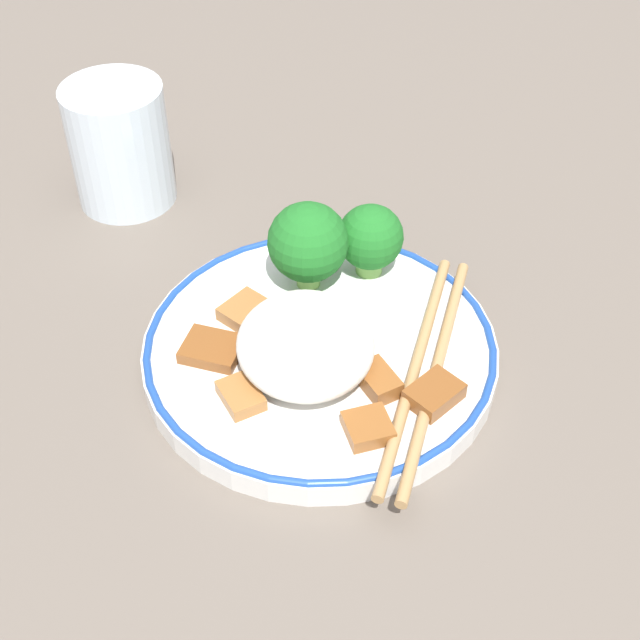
{
  "coord_description": "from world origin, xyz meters",
  "views": [
    {
      "loc": [
        -0.39,
        0.05,
        0.41
      ],
      "look_at": [
        0.0,
        0.0,
        0.04
      ],
      "focal_mm": 50.0,
      "sensor_mm": 36.0,
      "label": 1
    }
  ],
  "objects_px": {
    "broccoli_back_center": "(314,242)",
    "broccoli_back_left": "(370,238)",
    "plate": "(320,350)",
    "drinking_glass": "(120,145)",
    "chopsticks": "(426,368)"
  },
  "relations": [
    {
      "from": "broccoli_back_left",
      "to": "plate",
      "type": "bearing_deg",
      "value": 146.82
    },
    {
      "from": "drinking_glass",
      "to": "broccoli_back_left",
      "type": "bearing_deg",
      "value": -128.52
    },
    {
      "from": "plate",
      "to": "drinking_glass",
      "type": "relative_size",
      "value": 2.37
    },
    {
      "from": "broccoli_back_left",
      "to": "drinking_glass",
      "type": "xyz_separation_m",
      "value": [
        0.13,
        0.17,
        0.0
      ]
    },
    {
      "from": "plate",
      "to": "broccoli_back_center",
      "type": "bearing_deg",
      "value": -4.1
    },
    {
      "from": "plate",
      "to": "broccoli_back_center",
      "type": "xyz_separation_m",
      "value": [
        0.06,
        -0.0,
        0.04
      ]
    },
    {
      "from": "broccoli_back_left",
      "to": "broccoli_back_center",
      "type": "height_order",
      "value": "broccoli_back_center"
    },
    {
      "from": "plate",
      "to": "broccoli_back_center",
      "type": "height_order",
      "value": "broccoli_back_center"
    },
    {
      "from": "drinking_glass",
      "to": "chopsticks",
      "type": "bearing_deg",
      "value": -141.49
    },
    {
      "from": "broccoli_back_left",
      "to": "broccoli_back_center",
      "type": "relative_size",
      "value": 0.83
    },
    {
      "from": "plate",
      "to": "broccoli_back_center",
      "type": "distance_m",
      "value": 0.07
    },
    {
      "from": "broccoli_back_center",
      "to": "broccoli_back_left",
      "type": "bearing_deg",
      "value": -78.79
    },
    {
      "from": "broccoli_back_left",
      "to": "chopsticks",
      "type": "distance_m",
      "value": 0.1
    },
    {
      "from": "broccoli_back_left",
      "to": "chopsticks",
      "type": "bearing_deg",
      "value": -170.09
    },
    {
      "from": "plate",
      "to": "broccoli_back_left",
      "type": "xyz_separation_m",
      "value": [
        0.07,
        -0.04,
        0.03
      ]
    }
  ]
}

